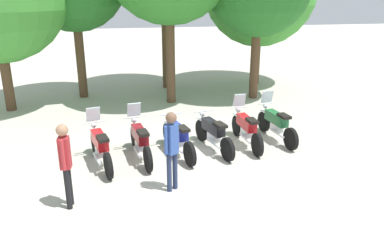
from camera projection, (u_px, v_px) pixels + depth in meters
ground_plane at (196, 151)px, 10.22m from camera, size 80.00×80.00×0.00m
motorcycle_0 at (100, 146)px, 9.27m from camera, size 0.75×2.15×1.37m
motorcycle_1 at (140, 140)px, 9.64m from camera, size 0.62×2.18×1.37m
motorcycle_2 at (178, 137)px, 9.90m from camera, size 0.71×2.16×0.99m
motorcycle_3 at (213, 133)px, 10.17m from camera, size 0.73×2.16×0.99m
motorcycle_4 at (246, 128)px, 10.51m from camera, size 0.62×2.19×1.37m
motorcycle_5 at (276, 123)px, 10.90m from camera, size 0.62×2.19×1.37m
person_0 at (65, 159)px, 7.24m from camera, size 0.25×0.41×1.79m
person_1 at (172, 145)px, 7.88m from camera, size 0.38×0.33×1.81m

